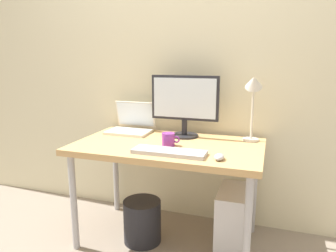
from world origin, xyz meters
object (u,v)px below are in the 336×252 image
monitor (185,102)px  desk (168,153)px  keyboard (169,152)px  coffee_mug (169,139)px  desk_lamp (253,93)px  wastebasket (142,221)px  laptop (132,124)px  mouse (219,157)px  computer_tower (232,220)px

monitor → desk: bearing=-102.8°
keyboard → coffee_mug: 0.18m
desk_lamp → wastebasket: desk_lamp is taller
desk → laptop: size_ratio=3.85×
desk → monitor: (0.05, 0.22, 0.31)m
mouse → desk_lamp: bearing=73.1°
desk → laptop: 0.46m
laptop → computer_tower: size_ratio=0.76×
laptop → wastebasket: bearing=-56.1°
mouse → coffee_mug: coffee_mug is taller
laptop → mouse: 0.89m
computer_tower → laptop: bearing=165.6°
laptop → desk_lamp: desk_lamp is taller
desk_lamp → laptop: bearing=178.9°
monitor → coffee_mug: monitor is taller
monitor → wastebasket: (-0.21, -0.30, -0.80)m
mouse → computer_tower: bearing=77.6°
monitor → laptop: monitor is taller
keyboard → computer_tower: bearing=34.7°
desk → desk_lamp: (0.52, 0.22, 0.40)m
laptop → computer_tower: laptop is taller
wastebasket → keyboard: bearing=-30.1°
monitor → wastebasket: 0.88m
laptop → wastebasket: laptop is taller
monitor → mouse: (0.33, -0.45, -0.23)m
keyboard → mouse: (0.30, -0.02, 0.01)m
desk_lamp → computer_tower: desk_lamp is taller
monitor → mouse: 0.61m
desk_lamp → wastebasket: size_ratio=1.56×
desk → mouse: (0.38, -0.23, 0.08)m
monitor → laptop: bearing=177.6°
keyboard → coffee_mug: size_ratio=3.71×
mouse → laptop: bearing=148.0°
computer_tower → wastebasket: 0.61m
desk_lamp → keyboard: (-0.44, -0.44, -0.32)m
mouse → wastebasket: bearing=163.9°
desk → keyboard: size_ratio=2.80×
desk_lamp → computer_tower: 0.85m
keyboard → laptop: bearing=134.9°
desk_lamp → coffee_mug: 0.64m
desk → laptop: (-0.38, 0.24, 0.12)m
desk_lamp → mouse: (-0.14, -0.45, -0.32)m
keyboard → wastebasket: bearing=149.9°
laptop → coffee_mug: size_ratio=2.70×
desk → wastebasket: (-0.16, -0.07, -0.49)m
desk_lamp → coffee_mug: (-0.50, -0.27, -0.29)m
desk → computer_tower: desk is taller
desk → computer_tower: (0.44, 0.03, -0.43)m
monitor → computer_tower: bearing=-26.3°
keyboard → computer_tower: size_ratio=1.05×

